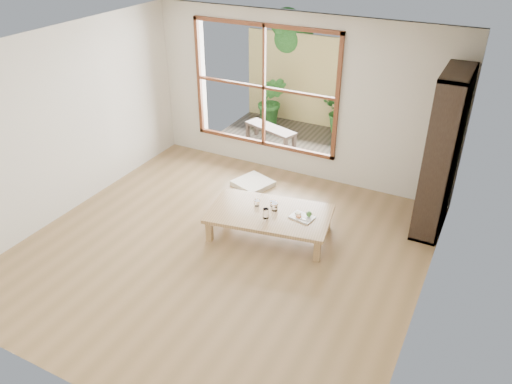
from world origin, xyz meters
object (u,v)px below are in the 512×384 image
at_px(garden_bench, 271,130).
at_px(bookshelf, 442,154).
at_px(low_table, 270,215).
at_px(food_tray, 303,216).

bearing_deg(garden_bench, bookshelf, -5.74).
xyz_separation_m(low_table, garden_bench, (-1.27, 2.66, -0.01)).
distance_m(low_table, garden_bench, 2.95).
relative_size(food_tray, garden_bench, 0.30).
relative_size(bookshelf, garden_bench, 2.00).
height_order(food_tray, garden_bench, food_tray).
relative_size(bookshelf, food_tray, 6.61).
height_order(bookshelf, garden_bench, bookshelf).
xyz_separation_m(food_tray, garden_bench, (-1.73, 2.58, -0.08)).
bearing_deg(low_table, bookshelf, 23.01).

